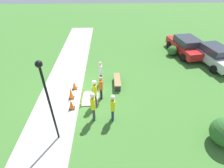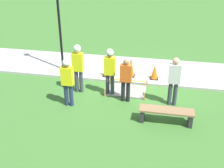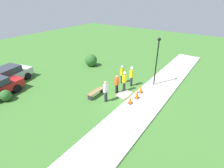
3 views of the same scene
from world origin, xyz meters
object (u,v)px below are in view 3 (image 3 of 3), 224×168
at_px(worker_supervisor, 132,74).
at_px(worker_assistant, 122,73).
at_px(worker_trainee, 124,80).
at_px(traffic_cone_near_patch, 130,100).
at_px(bystander_in_orange_shirt, 117,83).
at_px(park_bench, 96,92).
at_px(lamppost_near, 157,56).
at_px(parked_car_silver, 7,75).
at_px(bystander_in_gray_shirt, 106,90).
at_px(traffic_cone_sidewalk_edge, 141,89).
at_px(traffic_cone_far_patch, 137,94).

relative_size(worker_supervisor, worker_assistant, 1.08).
xyz_separation_m(worker_supervisor, worker_trainee, (-1.20, 0.03, -0.05)).
bearing_deg(traffic_cone_near_patch, bystander_in_orange_shirt, 63.63).
distance_m(park_bench, worker_trainee, 2.65).
relative_size(lamppost_near, parked_car_silver, 0.90).
bearing_deg(parked_car_silver, lamppost_near, -68.28).
bearing_deg(park_bench, worker_trainee, -34.63).
relative_size(worker_assistant, bystander_in_gray_shirt, 0.98).
height_order(traffic_cone_sidewalk_edge, bystander_in_orange_shirt, bystander_in_orange_shirt).
xyz_separation_m(traffic_cone_near_patch, bystander_in_gray_shirt, (-0.72, 1.79, 0.61)).
relative_size(worker_trainee, lamppost_near, 0.42).
bearing_deg(bystander_in_gray_shirt, worker_trainee, -7.26).
bearing_deg(traffic_cone_near_patch, park_bench, 100.41).
xyz_separation_m(traffic_cone_near_patch, traffic_cone_far_patch, (0.98, -0.07, 0.11)).
bearing_deg(bystander_in_gray_shirt, parked_car_silver, 106.13).
xyz_separation_m(traffic_cone_far_patch, parked_car_silver, (-4.42, 11.29, 0.30)).
xyz_separation_m(bystander_in_orange_shirt, parked_car_silver, (-4.36, 9.38, -0.10)).
height_order(park_bench, worker_supervisor, worker_supervisor).
xyz_separation_m(traffic_cone_far_patch, park_bench, (-1.52, 3.01, -0.17)).
distance_m(worker_assistant, bystander_in_orange_shirt, 2.01).
distance_m(bystander_in_orange_shirt, bystander_in_gray_shirt, 1.64).
bearing_deg(worker_trainee, bystander_in_orange_shirt, 151.64).
relative_size(park_bench, bystander_in_gray_shirt, 0.95).
height_order(lamppost_near, parked_car_silver, lamppost_near).
height_order(park_bench, worker_trainee, worker_trainee).
xyz_separation_m(park_bench, worker_trainee, (2.09, -1.44, 0.75)).
bearing_deg(parked_car_silver, bystander_in_orange_shirt, -76.41).
distance_m(bystander_in_gray_shirt, parked_car_silver, 9.82).
bearing_deg(traffic_cone_far_patch, bystander_in_gray_shirt, 132.39).
xyz_separation_m(park_bench, bystander_in_gray_shirt, (-0.18, -1.16, 0.67)).
bearing_deg(worker_assistant, traffic_cone_near_patch, -138.16).
xyz_separation_m(park_bench, lamppost_near, (4.55, -3.17, 2.54)).
relative_size(bystander_in_orange_shirt, bystander_in_gray_shirt, 0.92).
bearing_deg(lamppost_near, worker_supervisor, 126.49).
distance_m(worker_assistant, bystander_in_gray_shirt, 3.60).
relative_size(worker_supervisor, parked_car_silver, 0.39).
distance_m(traffic_cone_far_patch, worker_trainee, 1.77).
xyz_separation_m(traffic_cone_sidewalk_edge, worker_supervisor, (0.79, 1.36, 0.70)).
distance_m(traffic_cone_near_patch, traffic_cone_far_patch, 0.99).
relative_size(traffic_cone_near_patch, bystander_in_orange_shirt, 0.37).
bearing_deg(traffic_cone_sidewalk_edge, park_bench, 131.37).
bearing_deg(traffic_cone_near_patch, bystander_in_gray_shirt, 111.82).
xyz_separation_m(worker_assistant, bystander_in_orange_shirt, (-1.89, -0.67, -0.12)).
bearing_deg(park_bench, bystander_in_orange_shirt, -37.10).
bearing_deg(worker_supervisor, worker_assistant, 87.03).
relative_size(park_bench, worker_assistant, 0.97).
relative_size(traffic_cone_far_patch, bystander_in_orange_shirt, 0.51).
distance_m(traffic_cone_sidewalk_edge, worker_trainee, 1.59).
height_order(traffic_cone_far_patch, park_bench, traffic_cone_far_patch).
bearing_deg(traffic_cone_far_patch, bystander_in_orange_shirt, 91.91).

